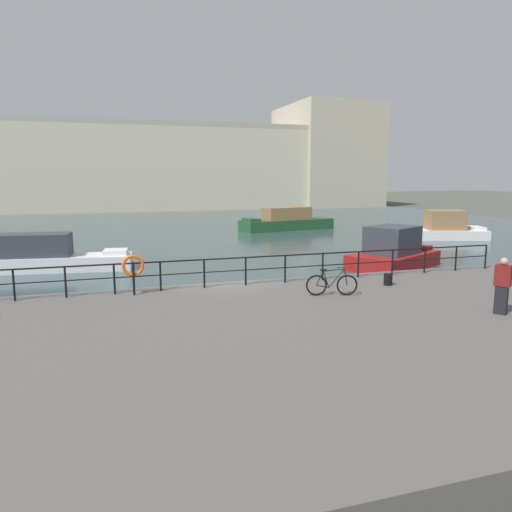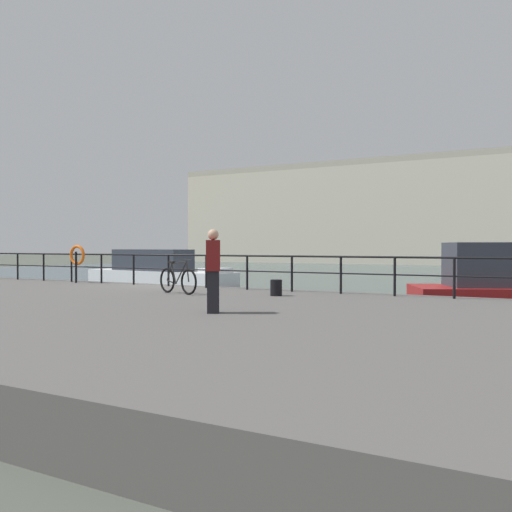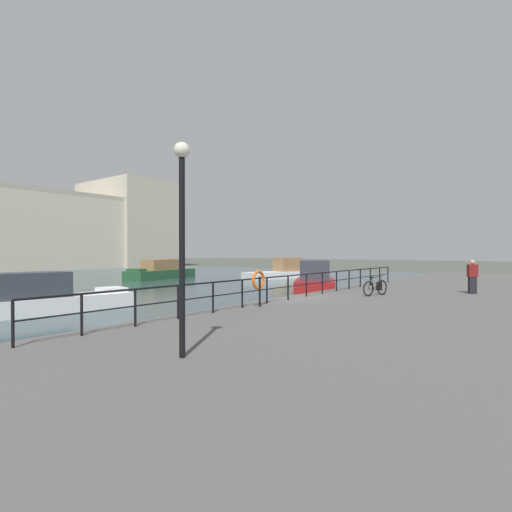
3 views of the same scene
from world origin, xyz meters
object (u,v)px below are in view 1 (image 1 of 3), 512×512
object	(u,v)px
moored_harbor_tender	(436,229)
parked_bicycle	(332,284)
moored_blue_motorboat	(286,221)
mooring_bollard	(388,279)
standing_person	(502,285)
harbor_building	(177,167)
moored_white_yacht	(393,252)
moored_cabin_cruiser	(28,257)
life_ring_stand	(133,267)

from	to	relation	value
moored_harbor_tender	parked_bicycle	distance (m)	23.93
moored_blue_motorboat	moored_harbor_tender	size ratio (longest dim) A/B	1.05
moored_blue_motorboat	mooring_bollard	size ratio (longest dim) A/B	20.55
mooring_bollard	standing_person	world-z (taller)	standing_person
moored_harbor_tender	parked_bicycle	size ratio (longest dim) A/B	5.04
harbor_building	parked_bicycle	bearing A→B (deg)	-93.43
moored_harbor_tender	moored_white_yacht	bearing A→B (deg)	-118.81
harbor_building	moored_cabin_cruiser	bearing A→B (deg)	-106.80
moored_white_yacht	life_ring_stand	distance (m)	14.57
parked_bicycle	life_ring_stand	size ratio (longest dim) A/B	1.23
moored_cabin_cruiser	moored_white_yacht	size ratio (longest dim) A/B	1.72
moored_harbor_tender	life_ring_stand	distance (m)	27.72
parked_bicycle	mooring_bollard	world-z (taller)	parked_bicycle
standing_person	moored_cabin_cruiser	bearing A→B (deg)	99.29
moored_cabin_cruiser	standing_person	size ratio (longest dim) A/B	6.00
moored_blue_motorboat	standing_person	xyz separation A→B (m)	(-4.65, -29.89, 0.82)
moored_blue_motorboat	standing_person	distance (m)	30.26
moored_blue_motorboat	mooring_bollard	world-z (taller)	moored_blue_motorboat
harbor_building	moored_blue_motorboat	xyz separation A→B (m)	(4.77, -34.52, -5.49)
moored_white_yacht	standing_person	bearing A→B (deg)	-135.28
harbor_building	standing_person	bearing A→B (deg)	-89.89
moored_cabin_cruiser	life_ring_stand	size ratio (longest dim) A/B	7.26
harbor_building	parked_bicycle	xyz separation A→B (m)	(-3.65, -60.88, -5.14)
harbor_building	standing_person	distance (m)	64.58
moored_harbor_tender	parked_bicycle	bearing A→B (deg)	-118.02
harbor_building	moored_harbor_tender	distance (m)	46.48
harbor_building	moored_blue_motorboat	size ratio (longest dim) A/B	8.41
moored_blue_motorboat	mooring_bollard	distance (m)	26.15
moored_cabin_cruiser	moored_white_yacht	world-z (taller)	moored_white_yacht
moored_white_yacht	life_ring_stand	size ratio (longest dim) A/B	4.21
moored_blue_motorboat	life_ring_stand	world-z (taller)	life_ring_stand
moored_blue_motorboat	parked_bicycle	xyz separation A→B (m)	(-8.42, -26.35, 0.35)
life_ring_stand	moored_white_yacht	bearing A→B (deg)	20.72
harbor_building	moored_white_yacht	bearing A→B (deg)	-86.25
life_ring_stand	standing_person	distance (m)	11.68
harbor_building	moored_blue_motorboat	distance (m)	35.28
moored_harbor_tender	harbor_building	bearing A→B (deg)	124.54
mooring_bollard	standing_person	distance (m)	4.53
moored_blue_motorboat	life_ring_stand	xyz separation A→B (m)	(-14.86, -24.23, 0.94)
parked_bicycle	moored_harbor_tender	bearing A→B (deg)	60.52
mooring_bollard	standing_person	size ratio (longest dim) A/B	0.26
parked_bicycle	standing_person	xyz separation A→B (m)	(3.77, -3.54, 0.47)
harbor_building	moored_blue_motorboat	bearing A→B (deg)	-82.13
moored_blue_motorboat	harbor_building	bearing A→B (deg)	-93.19
moored_blue_motorboat	standing_person	world-z (taller)	standing_person
mooring_bollard	life_ring_stand	bearing A→B (deg)	171.95
parked_bicycle	life_ring_stand	bearing A→B (deg)	177.88
moored_white_yacht	mooring_bollard	distance (m)	7.81
moored_cabin_cruiser	life_ring_stand	world-z (taller)	life_ring_stand
moored_harbor_tender	moored_white_yacht	xyz separation A→B (m)	(-9.94, -9.46, 0.09)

